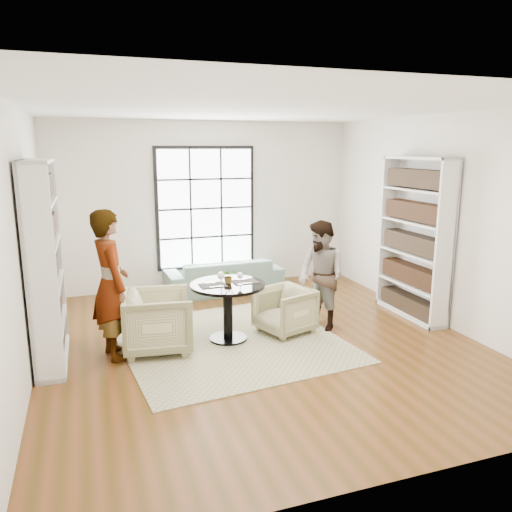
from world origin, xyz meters
name	(u,v)px	position (x,y,z in m)	size (l,w,h in m)	color
ground	(260,342)	(0.00, 0.00, 0.00)	(6.00, 6.00, 0.00)	brown
room_shell	(247,242)	(0.00, 0.54, 1.26)	(6.00, 6.01, 6.00)	silver
rug	(231,341)	(-0.35, 0.14, 0.01)	(2.77, 2.77, 0.01)	tan
pedestal_table	(228,299)	(-0.37, 0.22, 0.57)	(0.98, 0.98, 0.78)	black
sofa	(224,275)	(0.18, 2.45, 0.30)	(2.04, 0.80, 0.60)	gray
armchair_left	(158,321)	(-1.30, 0.18, 0.39)	(0.83, 0.85, 0.77)	tan
armchair_right	(285,310)	(0.45, 0.25, 0.32)	(0.68, 0.70, 0.63)	tan
person_left	(110,285)	(-1.85, 0.18, 0.92)	(0.67, 0.44, 1.83)	gray
person_right	(321,276)	(1.00, 0.25, 0.77)	(0.75, 0.58, 1.54)	gray
placemat_left	(213,285)	(-0.58, 0.19, 0.79)	(0.34, 0.26, 0.01)	#292624
placemat_right	(245,282)	(-0.13, 0.22, 0.79)	(0.34, 0.26, 0.01)	#292624
cutlery_left	(213,285)	(-0.58, 0.19, 0.79)	(0.14, 0.22, 0.01)	silver
cutlery_right	(245,281)	(-0.13, 0.22, 0.79)	(0.14, 0.22, 0.01)	silver
wine_glass_left	(221,276)	(-0.49, 0.10, 0.93)	(0.09, 0.09, 0.20)	silver
wine_glass_right	(240,276)	(-0.24, 0.11, 0.91)	(0.08, 0.08, 0.17)	silver
flower_centerpiece	(228,276)	(-0.35, 0.25, 0.88)	(0.17, 0.15, 0.19)	gray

